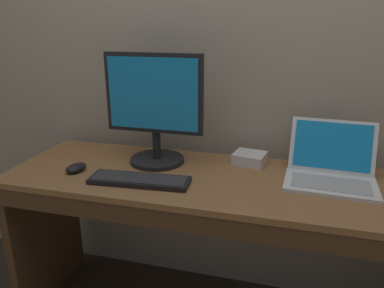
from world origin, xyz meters
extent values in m
cube|color=#ADA38E|center=(0.00, 0.35, 1.35)|extent=(4.82, 0.04, 2.70)
cube|color=olive|center=(0.00, 0.00, 0.75)|extent=(1.87, 0.58, 0.03)
cube|color=#4E351E|center=(-0.91, 0.00, 0.37)|extent=(0.04, 0.53, 0.74)
cube|color=#4E351E|center=(0.00, -0.27, 0.70)|extent=(1.79, 0.02, 0.08)
cube|color=white|center=(0.43, 0.03, 0.78)|extent=(0.37, 0.24, 0.02)
cube|color=#ACACAC|center=(0.43, 0.02, 0.79)|extent=(0.31, 0.16, 0.00)
cube|color=white|center=(0.44, 0.19, 0.89)|extent=(0.35, 0.12, 0.21)
cube|color=#198CD8|center=(0.44, 0.18, 0.89)|extent=(0.32, 0.10, 0.18)
cylinder|color=black|center=(-0.33, 0.11, 0.78)|extent=(0.25, 0.25, 0.02)
cylinder|color=black|center=(-0.33, 0.11, 0.85)|extent=(0.04, 0.04, 0.13)
cube|color=black|center=(-0.33, 0.09, 1.09)|extent=(0.44, 0.03, 0.35)
cube|color=#198CD8|center=(-0.33, 0.07, 1.09)|extent=(0.41, 0.00, 0.31)
cube|color=black|center=(-0.32, -0.13, 0.78)|extent=(0.42, 0.15, 0.02)
cube|color=#2D2D30|center=(-0.32, -0.13, 0.79)|extent=(0.39, 0.13, 0.00)
ellipsoid|color=black|center=(-0.63, -0.10, 0.79)|extent=(0.09, 0.12, 0.04)
cube|color=silver|center=(0.09, 0.20, 0.79)|extent=(0.16, 0.15, 0.05)
camera|label=1|loc=(0.24, -1.40, 1.39)|focal=34.18mm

